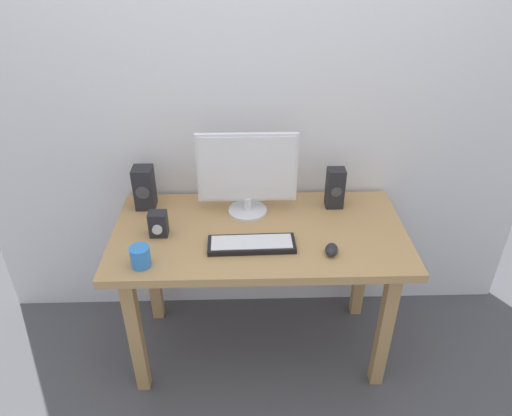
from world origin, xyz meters
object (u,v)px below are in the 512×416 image
desk (259,248)px  keyboard_primary (252,244)px  mouse (332,250)px  speaker_right (335,188)px  audio_controller (158,224)px  speaker_left (144,188)px  coffee_mug (140,257)px  monitor (247,173)px

desk → keyboard_primary: size_ratio=3.51×
mouse → speaker_right: size_ratio=0.40×
mouse → audio_controller: size_ratio=0.70×
speaker_left → audio_controller: (0.10, -0.25, -0.05)m
keyboard_primary → mouse: mouse is taller
keyboard_primary → coffee_mug: (-0.46, -0.12, 0.03)m
monitor → keyboard_primary: size_ratio=1.22×
keyboard_primary → speaker_right: bearing=38.4°
monitor → desk: bearing=-72.5°
desk → coffee_mug: coffee_mug is taller
speaker_left → coffee_mug: size_ratio=2.35×
desk → coffee_mug: (-0.49, -0.24, 0.15)m
monitor → speaker_left: monitor is taller
monitor → audio_controller: size_ratio=4.02×
keyboard_primary → audio_controller: bearing=166.1°
desk → monitor: (-0.05, 0.16, 0.31)m
keyboard_primary → coffee_mug: coffee_mug is taller
keyboard_primary → audio_controller: audio_controller is taller
monitor → audio_controller: monitor is taller
speaker_right → speaker_left: bearing=178.7°
audio_controller → coffee_mug: 0.22m
desk → speaker_right: bearing=28.4°
speaker_right → monitor: bearing=-175.0°
coffee_mug → monitor: bearing=42.6°
desk → speaker_left: bearing=157.9°
mouse → speaker_left: speaker_left is taller
monitor → coffee_mug: 0.62m
desk → speaker_left: speaker_left is taller
speaker_right → audio_controller: 0.86m
audio_controller → monitor: bearing=25.1°
mouse → keyboard_primary: bearing=-174.8°
keyboard_primary → speaker_right: (0.41, 0.33, 0.09)m
speaker_left → audio_controller: speaker_left is taller
keyboard_primary → speaker_right: 0.53m
monitor → keyboard_primary: (0.01, -0.29, -0.20)m
speaker_left → monitor: bearing=-6.7°
monitor → speaker_left: size_ratio=2.19×
keyboard_primary → speaker_left: bearing=145.7°
keyboard_primary → mouse: 0.34m
speaker_right → speaker_left: 0.93m
mouse → speaker_left: 0.95m
monitor → coffee_mug: (-0.44, -0.41, -0.16)m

